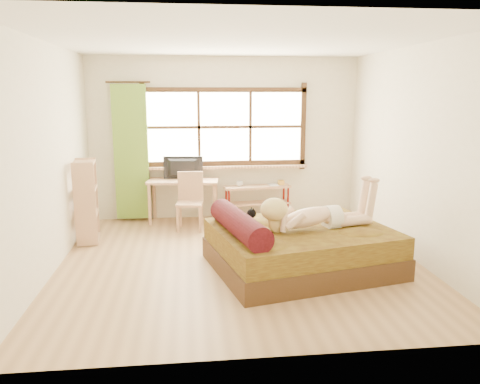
{
  "coord_description": "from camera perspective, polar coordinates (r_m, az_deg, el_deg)",
  "views": [
    {
      "loc": [
        -0.61,
        -5.64,
        2.1
      ],
      "look_at": [
        0.03,
        0.2,
        0.86
      ],
      "focal_mm": 35.0,
      "sensor_mm": 36.0,
      "label": 1
    }
  ],
  "objects": [
    {
      "name": "floor",
      "position": [
        6.05,
        -0.11,
        -8.39
      ],
      "size": [
        4.5,
        4.5,
        0.0
      ],
      "primitive_type": "plane",
      "color": "#9E754C",
      "rests_on": "ground"
    },
    {
      "name": "ceiling",
      "position": [
        5.71,
        -0.12,
        17.94
      ],
      "size": [
        4.5,
        4.5,
        0.0
      ],
      "primitive_type": "plane",
      "rotation": [
        3.14,
        0.0,
        0.0
      ],
      "color": "white",
      "rests_on": "wall_back"
    },
    {
      "name": "wall_back",
      "position": [
        7.95,
        -1.87,
        6.5
      ],
      "size": [
        4.5,
        0.0,
        4.5
      ],
      "primitive_type": "plane",
      "rotation": [
        1.57,
        0.0,
        0.0
      ],
      "color": "silver",
      "rests_on": "floor"
    },
    {
      "name": "wall_front",
      "position": [
        3.53,
        3.83,
        -0.4
      ],
      "size": [
        4.5,
        0.0,
        4.5
      ],
      "primitive_type": "plane",
      "rotation": [
        -1.57,
        0.0,
        0.0
      ],
      "color": "silver",
      "rests_on": "floor"
    },
    {
      "name": "wall_left",
      "position": [
        5.92,
        -22.35,
        3.74
      ],
      "size": [
        0.0,
        4.5,
        4.5
      ],
      "primitive_type": "plane",
      "rotation": [
        1.57,
        0.0,
        1.57
      ],
      "color": "silver",
      "rests_on": "floor"
    },
    {
      "name": "wall_right",
      "position": [
        6.37,
        20.5,
        4.4
      ],
      "size": [
        0.0,
        4.5,
        4.5
      ],
      "primitive_type": "plane",
      "rotation": [
        1.57,
        0.0,
        -1.57
      ],
      "color": "silver",
      "rests_on": "floor"
    },
    {
      "name": "window",
      "position": [
        7.91,
        -1.87,
        7.62
      ],
      "size": [
        2.8,
        0.16,
        1.46
      ],
      "color": "#FFEDBF",
      "rests_on": "wall_back"
    },
    {
      "name": "curtain",
      "position": [
        7.89,
        -13.13,
        4.69
      ],
      "size": [
        0.55,
        0.1,
        2.2
      ],
      "primitive_type": "cube",
      "color": "#507C21",
      "rests_on": "wall_back"
    },
    {
      "name": "bed",
      "position": [
        5.76,
        7.01,
        -6.61
      ],
      "size": [
        2.37,
        2.06,
        0.78
      ],
      "rotation": [
        0.0,
        0.0,
        0.23
      ],
      "color": "#372710",
      "rests_on": "floor"
    },
    {
      "name": "woman",
      "position": [
        5.63,
        9.22,
        -1.37
      ],
      "size": [
        1.5,
        0.72,
        0.62
      ],
      "primitive_type": null,
      "rotation": [
        0.0,
        0.0,
        0.23
      ],
      "color": "beige",
      "rests_on": "bed"
    },
    {
      "name": "kitten",
      "position": [
        5.65,
        0.2,
        -3.09
      ],
      "size": [
        0.33,
        0.19,
        0.25
      ],
      "primitive_type": null,
      "rotation": [
        0.0,
        0.0,
        0.23
      ],
      "color": "black",
      "rests_on": "bed"
    },
    {
      "name": "desk",
      "position": [
        7.74,
        -6.95,
        0.79
      ],
      "size": [
        1.19,
        0.64,
        0.71
      ],
      "rotation": [
        0.0,
        0.0,
        -0.11
      ],
      "color": "#A57759",
      "rests_on": "floor"
    },
    {
      "name": "monitor",
      "position": [
        7.74,
        -7.0,
        2.91
      ],
      "size": [
        0.65,
        0.15,
        0.37
      ],
      "primitive_type": "imported",
      "rotation": [
        0.0,
        0.0,
        3.03
      ],
      "color": "black",
      "rests_on": "desk"
    },
    {
      "name": "chair",
      "position": [
        7.4,
        -6.11,
        -0.66
      ],
      "size": [
        0.44,
        0.44,
        0.89
      ],
      "rotation": [
        0.0,
        0.0,
        -0.11
      ],
      "color": "#A57759",
      "rests_on": "floor"
    },
    {
      "name": "pipe_shelf",
      "position": [
        7.98,
        2.19,
        -0.28
      ],
      "size": [
        1.16,
        0.42,
        0.64
      ],
      "rotation": [
        0.0,
        0.0,
        0.13
      ],
      "color": "#A57759",
      "rests_on": "floor"
    },
    {
      "name": "cup",
      "position": [
        7.9,
        -0.03,
        1.03
      ],
      "size": [
        0.12,
        0.12,
        0.09
      ],
      "primitive_type": "imported",
      "rotation": [
        0.0,
        0.0,
        0.13
      ],
      "color": "gray",
      "rests_on": "pipe_shelf"
    },
    {
      "name": "book",
      "position": [
        7.98,
        3.54,
        0.85
      ],
      "size": [
        0.18,
        0.22,
        0.02
      ],
      "primitive_type": "imported",
      "rotation": [
        0.0,
        0.0,
        0.13
      ],
      "color": "gray",
      "rests_on": "pipe_shelf"
    },
    {
      "name": "bookshelf",
      "position": [
        7.02,
        -18.23,
        -1.05
      ],
      "size": [
        0.35,
        0.54,
        1.18
      ],
      "rotation": [
        0.0,
        0.0,
        0.12
      ],
      "color": "#A57759",
      "rests_on": "floor"
    }
  ]
}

